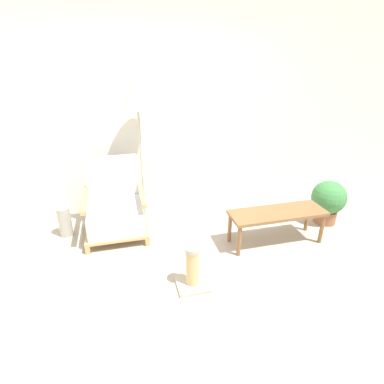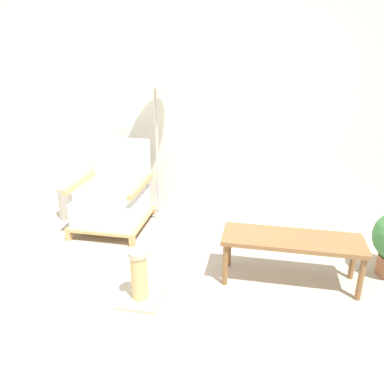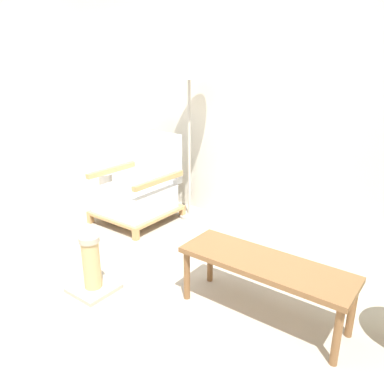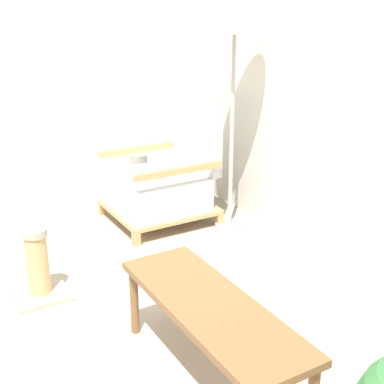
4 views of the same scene
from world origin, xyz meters
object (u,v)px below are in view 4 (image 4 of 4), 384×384
at_px(floor_lamp, 235,16).
at_px(vase, 139,174).
at_px(armchair, 164,182).
at_px(coffee_table, 211,314).
at_px(scratching_post, 38,270).

bearing_deg(floor_lamp, vase, -163.41).
height_order(armchair, coffee_table, armchair).
relative_size(floor_lamp, scratching_post, 4.04).
xyz_separation_m(armchair, coffee_table, (1.76, -0.68, 0.04)).
bearing_deg(vase, floor_lamp, 16.59).
bearing_deg(armchair, floor_lamp, 43.30).
xyz_separation_m(floor_lamp, vase, (-0.98, -0.29, -1.33)).
relative_size(armchair, floor_lamp, 0.51).
bearing_deg(scratching_post, armchair, 119.95).
relative_size(armchair, scratching_post, 2.05).
relative_size(coffee_table, scratching_post, 2.55).
bearing_deg(floor_lamp, scratching_post, -79.36).
distance_m(floor_lamp, vase, 1.68).
bearing_deg(scratching_post, coffee_table, 23.11).
xyz_separation_m(coffee_table, vase, (-2.36, 0.75, -0.16)).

